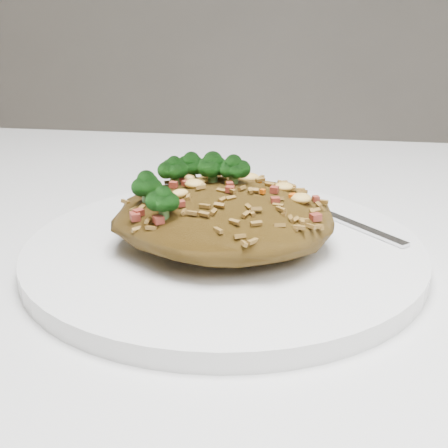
{
  "coord_description": "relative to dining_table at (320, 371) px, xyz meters",
  "views": [
    {
      "loc": [
        -0.01,
        -0.42,
        0.94
      ],
      "look_at": [
        -0.08,
        -0.0,
        0.78
      ],
      "focal_mm": 50.0,
      "sensor_mm": 36.0,
      "label": 1
    }
  ],
  "objects": [
    {
      "name": "fork",
      "position": [
        0.01,
        0.06,
        0.11
      ],
      "size": [
        0.12,
        0.13,
        0.0
      ],
      "rotation": [
        0.0,
        0.0,
        -0.82
      ],
      "color": "silver",
      "rests_on": "plate"
    },
    {
      "name": "fried_rice",
      "position": [
        -0.08,
        -0.0,
        0.13
      ],
      "size": [
        0.16,
        0.14,
        0.06
      ],
      "color": "brown",
      "rests_on": "plate"
    },
    {
      "name": "plate",
      "position": [
        -0.08,
        -0.0,
        0.1
      ],
      "size": [
        0.29,
        0.29,
        0.01
      ],
      "primitive_type": "cylinder",
      "color": "white",
      "rests_on": "dining_table"
    },
    {
      "name": "dining_table",
      "position": [
        0.0,
        0.0,
        0.0
      ],
      "size": [
        1.2,
        0.8,
        0.75
      ],
      "color": "silver",
      "rests_on": "ground"
    }
  ]
}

